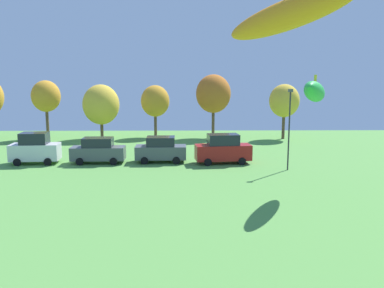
{
  "coord_description": "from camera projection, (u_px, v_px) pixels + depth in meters",
  "views": [
    {
      "loc": [
        -1.12,
        3.45,
        7.34
      ],
      "look_at": [
        -0.89,
        19.08,
        4.78
      ],
      "focal_mm": 38.0,
      "sensor_mm": 36.0,
      "label": 1
    }
  ],
  "objects": [
    {
      "name": "treeline_tree_1",
      "position": [
        46.0,
        96.0,
        48.75
      ],
      "size": [
        3.43,
        3.43,
        7.03
      ],
      "color": "brown",
      "rests_on": "ground"
    },
    {
      "name": "parked_car_third_from_left",
      "position": [
        161.0,
        150.0,
        35.54
      ],
      "size": [
        4.43,
        2.11,
        2.26
      ],
      "rotation": [
        0.0,
        0.0,
        0.01
      ],
      "color": "#4C5156",
      "rests_on": "ground"
    },
    {
      "name": "treeline_tree_5",
      "position": [
        284.0,
        101.0,
        48.68
      ],
      "size": [
        3.6,
        3.6,
        6.59
      ],
      "color": "brown",
      "rests_on": "ground"
    },
    {
      "name": "light_post_2",
      "position": [
        289.0,
        125.0,
        32.1
      ],
      "size": [
        0.36,
        0.2,
        6.47
      ],
      "color": "#2D2D33",
      "rests_on": "ground"
    },
    {
      "name": "treeline_tree_4",
      "position": [
        213.0,
        94.0,
        49.51
      ],
      "size": [
        4.25,
        4.25,
        7.74
      ],
      "color": "brown",
      "rests_on": "ground"
    },
    {
      "name": "parked_car_rightmost_in_row",
      "position": [
        223.0,
        149.0,
        35.01
      ],
      "size": [
        4.93,
        2.39,
        2.55
      ],
      "rotation": [
        0.0,
        0.0,
        0.11
      ],
      "color": "maroon",
      "rests_on": "ground"
    },
    {
      "name": "kite_flying_8",
      "position": [
        315.0,
        92.0,
        24.91
      ],
      "size": [
        3.16,
        5.28,
        1.99
      ],
      "color": "green"
    },
    {
      "name": "treeline_tree_2",
      "position": [
        101.0,
        105.0,
        48.68
      ],
      "size": [
        4.36,
        4.36,
        6.55
      ],
      "color": "brown",
      "rests_on": "ground"
    },
    {
      "name": "parked_car_second_from_left",
      "position": [
        98.0,
        151.0,
        35.12
      ],
      "size": [
        4.63,
        2.03,
        2.23
      ],
      "rotation": [
        0.0,
        0.0,
        0.02
      ],
      "color": "#4C5156",
      "rests_on": "ground"
    },
    {
      "name": "kite_flying_7",
      "position": [
        291.0,
        14.0,
        15.33
      ],
      "size": [
        5.04,
        4.07,
        2.46
      ],
      "color": "orange"
    },
    {
      "name": "treeline_tree_3",
      "position": [
        155.0,
        101.0,
        50.16
      ],
      "size": [
        3.53,
        3.53,
        6.43
      ],
      "color": "brown",
      "rests_on": "ground"
    },
    {
      "name": "parked_car_leftmost",
      "position": [
        35.0,
        149.0,
        34.95
      ],
      "size": [
        4.17,
        2.28,
        2.7
      ],
      "rotation": [
        0.0,
        0.0,
        0.07
      ],
      "color": "silver",
      "rests_on": "ground"
    }
  ]
}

